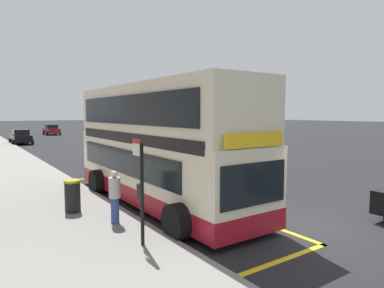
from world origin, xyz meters
TOP-DOWN VIEW (x-y plane):
  - ground_plane at (0.00, 32.00)m, footprint 260.00×260.00m
  - double_decker_bus at (-2.46, 4.85)m, footprint 3.22×10.13m
  - bus_bay_markings at (-2.42, 4.94)m, footprint 3.15×12.41m
  - bus_stop_sign at (-4.90, 1.21)m, footprint 0.09×0.51m
  - parked_car_navy_across at (4.63, 20.30)m, footprint 2.09×4.20m
  - parked_car_maroon_kerbside at (3.10, 49.63)m, footprint 2.09×4.20m
  - parked_car_black_distant at (-3.19, 34.73)m, footprint 2.09×4.20m
  - pedestrian_waiting_near_sign at (-4.84, 3.10)m, footprint 0.34×0.34m
  - litter_bin at (-5.55, 4.99)m, footprint 0.52×0.52m

SIDE VIEW (x-z plane):
  - ground_plane at x=0.00m, z-range 0.00..0.00m
  - bus_bay_markings at x=-2.42m, z-range 0.00..0.01m
  - litter_bin at x=-5.55m, z-range 0.14..1.20m
  - parked_car_navy_across at x=4.63m, z-range -0.01..1.61m
  - parked_car_maroon_kerbside at x=3.10m, z-range -0.01..1.61m
  - parked_car_black_distant at x=-3.19m, z-range -0.01..1.61m
  - pedestrian_waiting_near_sign at x=-4.84m, z-range 0.20..1.77m
  - bus_stop_sign at x=-4.90m, z-range 0.38..2.98m
  - double_decker_bus at x=-2.46m, z-range -0.14..4.26m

